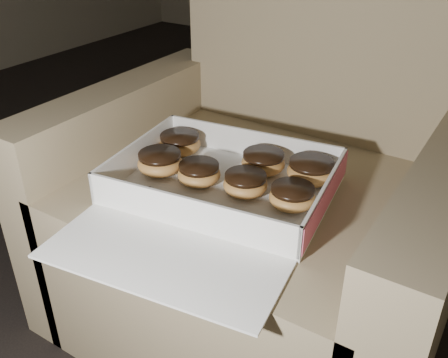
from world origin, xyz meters
TOP-DOWN VIEW (x-y plane):
  - floor at (0.00, 0.00)m, footprint 4.50×4.50m
  - armchair at (0.31, -0.22)m, footprint 0.87×0.74m
  - bakery_box at (0.30, -0.40)m, footprint 0.48×0.55m
  - donut_a at (0.43, -0.24)m, footprint 0.10×0.10m
  - donut_b at (0.14, -0.38)m, footprint 0.10×0.10m
  - donut_c at (0.23, -0.37)m, footprint 0.09×0.09m
  - donut_d at (0.34, -0.36)m, footprint 0.09×0.09m
  - donut_e at (0.12, -0.28)m, footprint 0.10×0.10m
  - donut_f at (0.44, -0.35)m, footprint 0.09×0.09m
  - donut_g at (0.32, -0.26)m, footprint 0.09×0.09m
  - crumb_a at (0.16, -0.45)m, footprint 0.01×0.01m
  - crumb_b at (0.48, -0.42)m, footprint 0.01×0.01m
  - crumb_c at (0.29, -0.47)m, footprint 0.01×0.01m
  - crumb_d at (0.23, -0.49)m, footprint 0.01×0.01m
  - crumb_e at (0.14, -0.40)m, footprint 0.01×0.01m

SIDE VIEW (x-z plane):
  - floor at x=0.00m, z-range 0.00..0.00m
  - armchair at x=0.31m, z-range -0.17..0.74m
  - crumb_a at x=0.16m, z-range 0.42..0.42m
  - crumb_b at x=0.48m, z-range 0.42..0.42m
  - crumb_c at x=0.29m, z-range 0.42..0.42m
  - crumb_d at x=0.23m, z-range 0.42..0.42m
  - crumb_e at x=0.14m, z-range 0.42..0.42m
  - bakery_box at x=0.30m, z-range 0.39..0.46m
  - donut_d at x=0.34m, z-range 0.42..0.46m
  - donut_f at x=0.44m, z-range 0.42..0.46m
  - donut_c at x=0.23m, z-range 0.42..0.46m
  - donut_g at x=0.32m, z-range 0.42..0.46m
  - donut_e at x=0.12m, z-range 0.42..0.47m
  - donut_b at x=0.14m, z-range 0.42..0.47m
  - donut_a at x=0.43m, z-range 0.42..0.47m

